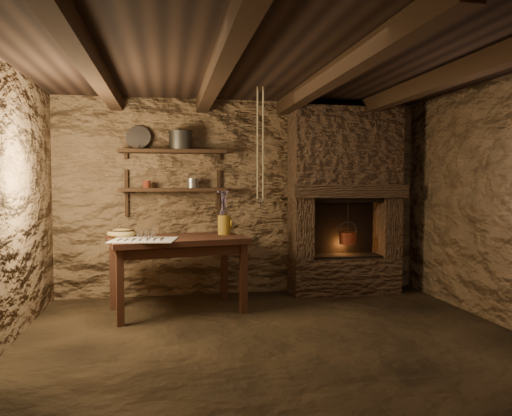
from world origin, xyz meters
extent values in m
plane|color=black|center=(0.00, 0.00, 0.00)|extent=(4.50, 4.50, 0.00)
cube|color=#4C3623|center=(0.00, 2.00, 1.20)|extent=(4.50, 0.04, 2.40)
cube|color=#4C3623|center=(0.00, -2.00, 1.20)|extent=(4.50, 0.04, 2.40)
cube|color=black|center=(0.00, 0.00, 2.40)|extent=(4.50, 4.00, 0.04)
cube|color=black|center=(-1.50, 0.00, 2.31)|extent=(0.14, 3.95, 0.16)
cube|color=black|center=(-0.50, 0.00, 2.31)|extent=(0.14, 3.95, 0.16)
cube|color=black|center=(0.50, 0.00, 2.31)|extent=(0.14, 3.95, 0.16)
cube|color=black|center=(1.50, 0.00, 2.31)|extent=(0.14, 3.95, 0.16)
cube|color=black|center=(-0.85, 1.84, 1.30)|extent=(1.25, 0.30, 0.04)
cube|color=black|center=(-0.85, 1.84, 1.75)|extent=(1.25, 0.30, 0.04)
cube|color=#3D2A1E|center=(1.25, 1.77, 0.23)|extent=(1.35, 0.45, 0.45)
cube|color=#3D2A1E|center=(0.69, 1.77, 0.82)|extent=(0.23, 0.45, 0.75)
cube|color=#3D2A1E|center=(1.81, 1.77, 0.82)|extent=(0.23, 0.45, 0.75)
cube|color=#3D2A1E|center=(1.25, 1.74, 1.28)|extent=(1.43, 0.51, 0.16)
cube|color=#3D2A1E|center=(1.25, 1.77, 1.83)|extent=(1.35, 0.45, 0.94)
cube|color=black|center=(1.25, 1.96, 0.82)|extent=(0.90, 0.06, 0.75)
cube|color=#361C12|center=(-0.82, 1.21, 0.77)|extent=(1.54, 1.07, 0.06)
cube|color=#361C12|center=(-0.82, 1.21, 0.68)|extent=(1.39, 0.92, 0.10)
cube|color=beige|center=(-1.16, 0.98, 0.81)|extent=(0.70, 0.60, 0.01)
cylinder|color=olive|center=(-0.30, 1.38, 0.91)|extent=(0.16, 0.16, 0.22)
torus|color=olive|center=(-0.23, 1.38, 0.93)|extent=(0.02, 0.12, 0.12)
ellipsoid|color=#9D7E44|center=(-1.40, 1.32, 0.84)|extent=(0.32, 0.32, 0.11)
cylinder|color=#2A2926|center=(-0.76, 1.84, 1.87)|extent=(0.31, 0.31, 0.20)
cylinder|color=gray|center=(-1.25, 1.94, 1.92)|extent=(0.30, 0.16, 0.29)
cylinder|color=#521A10|center=(-1.16, 1.84, 1.36)|extent=(0.09, 0.09, 0.09)
cylinder|color=maroon|center=(1.28, 1.72, 0.69)|extent=(0.26, 0.26, 0.15)
torus|color=#2A2926|center=(1.28, 1.72, 0.78)|extent=(0.24, 0.01, 0.24)
cylinder|color=#2A2926|center=(1.28, 1.72, 0.94)|extent=(0.01, 0.01, 0.44)
camera|label=1|loc=(-0.92, -4.14, 1.39)|focal=35.00mm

